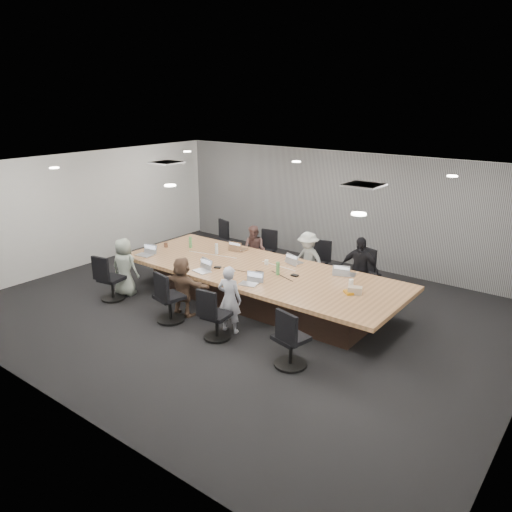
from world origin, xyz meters
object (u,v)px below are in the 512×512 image
Objects in this scene: chair_2 at (315,267)px; person_4 at (125,267)px; snack_packet at (349,292)px; bottle_green_right at (278,268)px; person_5 at (183,287)px; mug_brown at (166,245)px; laptop_3 at (347,274)px; canvas_bag at (355,290)px; chair_6 at (217,319)px; stapler at (259,272)px; bottle_green_left at (190,242)px; chair_4 at (112,282)px; chair_7 at (291,343)px; laptop_1 at (240,249)px; person_2 at (308,260)px; chair_1 at (263,255)px; laptop_5 at (202,271)px; bottle_clear at (217,249)px; laptop_2 at (294,262)px; chair_5 at (170,301)px; person_6 at (229,299)px; person_1 at (254,250)px; conference_table at (259,285)px; person_3 at (359,269)px; chair_3 at (366,278)px; laptop_4 at (144,255)px; laptop_6 at (248,284)px; chair_0 at (221,244)px.

person_4 is (-2.88, -3.05, 0.25)m from chair_2.
bottle_green_right is at bearing 178.44° from snack_packet.
person_5 is 11.15× the size of mug_brown.
canvas_bag is (0.58, -0.81, 0.06)m from laptop_3.
chair_6 is 4.71× the size of stapler.
bottle_green_left is 2.66m from bottle_green_right.
chair_7 is (4.46, 0.00, 0.03)m from chair_4.
bottle_green_right is (1.63, -0.82, 0.12)m from laptop_1.
person_5 is (-1.15, -2.70, -0.05)m from person_2.
chair_1 is 2.55m from laptop_5.
bottle_clear is (-1.70, -1.09, 0.22)m from person_2.
chair_2 is at bearing 74.56° from stapler.
laptop_2 is at bearing 31.10° from chair_4.
chair_5 reaches higher than chair_4.
stapler is (-0.19, 1.49, 0.40)m from chair_6.
person_6 is 6.37× the size of snack_packet.
chair_1 is at bearing 81.29° from person_1.
chair_6 is 3.44m from mug_brown.
person_1 is at bearing 157.58° from canvas_bag.
stapler is (-0.19, 1.14, 0.14)m from person_6.
person_3 is at bearing 40.93° from conference_table.
chair_1 is at bearing 57.70° from chair_4.
bottle_clear is (-2.93, -1.09, 0.17)m from person_3.
conference_table is 1.78m from laptop_3.
chair_3 is at bearing 21.38° from bottle_green_left.
laptop_3 is at bearing 57.69° from chair_5.
person_6 is at bearing -17.34° from laptop_4.
chair_5 is (-0.83, -1.70, 0.01)m from conference_table.
chair_5 is 2.45× the size of laptop_6.
canvas_bag is (4.65, -1.71, 0.40)m from chair_0.
canvas_bag is (2.13, -0.01, 0.40)m from conference_table.
person_2 is 1.23m from person_3.
mug_brown is at bearing -42.57° from person_5.
laptop_2 reaches higher than chair_6.
chair_6 is 0.63× the size of person_1.
chair_7 is (1.58, -3.40, 0.03)m from chair_2.
laptop_3 is 0.29× the size of person_5.
chair_4 reaches higher than laptop_2.
person_2 reaches higher than laptop_2.
laptop_2 is at bearing 78.56° from chair_2.
snack_packet reaches higher than chair_1.
person_4 reaches higher than chair_2.
laptop_2 is at bearing 140.89° from chair_1.
bottle_clear reaches higher than laptop_5.
laptop_3 is 1.41× the size of canvas_bag.
chair_7 is at bearing -18.05° from laptop_4.
chair_1 is 0.55× the size of person_3.
person_2 is 4.93× the size of bottle_green_right.
bottle_clear is at bearing -3.06° from laptop_3.
person_4 is 1.06× the size of person_5.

